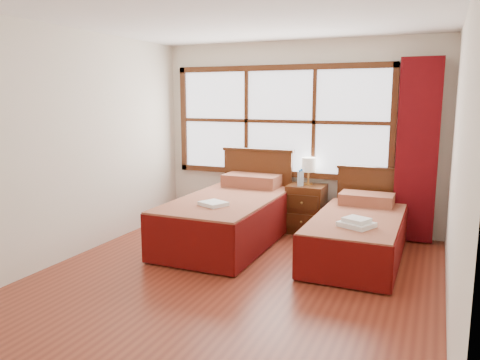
% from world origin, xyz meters
% --- Properties ---
extents(floor, '(4.50, 4.50, 0.00)m').
position_xyz_m(floor, '(0.00, 0.00, 0.00)').
color(floor, brown).
rests_on(floor, ground).
extents(ceiling, '(4.50, 4.50, 0.00)m').
position_xyz_m(ceiling, '(0.00, 0.00, 2.60)').
color(ceiling, white).
rests_on(ceiling, wall_back).
extents(wall_back, '(4.00, 0.00, 4.00)m').
position_xyz_m(wall_back, '(0.00, 2.25, 1.30)').
color(wall_back, silver).
rests_on(wall_back, floor).
extents(wall_left, '(0.00, 4.50, 4.50)m').
position_xyz_m(wall_left, '(-2.00, 0.00, 1.30)').
color(wall_left, silver).
rests_on(wall_left, floor).
extents(wall_right, '(0.00, 4.50, 4.50)m').
position_xyz_m(wall_right, '(2.00, 0.00, 1.30)').
color(wall_right, silver).
rests_on(wall_right, floor).
extents(window, '(3.16, 0.06, 1.56)m').
position_xyz_m(window, '(-0.25, 2.21, 1.50)').
color(window, white).
rests_on(window, wall_back).
extents(curtain, '(0.50, 0.16, 2.30)m').
position_xyz_m(curtain, '(1.60, 2.11, 1.17)').
color(curtain, '#61090E').
rests_on(curtain, wall_back).
extents(bed_left, '(1.14, 2.20, 1.11)m').
position_xyz_m(bed_left, '(-0.55, 1.20, 0.34)').
color(bed_left, '#3F1F0D').
rests_on(bed_left, floor).
extents(bed_right, '(0.97, 1.99, 0.93)m').
position_xyz_m(bed_right, '(1.05, 1.20, 0.29)').
color(bed_right, '#3F1F0D').
rests_on(bed_right, floor).
extents(nightstand, '(0.49, 0.48, 0.66)m').
position_xyz_m(nightstand, '(0.22, 1.99, 0.33)').
color(nightstand, '#4B2510').
rests_on(nightstand, floor).
extents(towels_left, '(0.36, 0.34, 0.04)m').
position_xyz_m(towels_left, '(-0.52, 0.64, 0.61)').
color(towels_left, white).
rests_on(towels_left, bed_left).
extents(towels_right, '(0.41, 0.39, 0.10)m').
position_xyz_m(towels_right, '(1.11, 0.71, 0.54)').
color(towels_right, white).
rests_on(towels_right, bed_right).
extents(lamp, '(0.19, 0.19, 0.37)m').
position_xyz_m(lamp, '(0.23, 2.05, 0.92)').
color(lamp, gold).
rests_on(lamp, nightstand).
extents(bottle_near, '(0.06, 0.06, 0.24)m').
position_xyz_m(bottle_near, '(0.17, 1.90, 0.76)').
color(bottle_near, '#A3BFD2').
rests_on(bottle_near, nightstand).
extents(bottle_far, '(0.06, 0.06, 0.22)m').
position_xyz_m(bottle_far, '(0.15, 1.88, 0.76)').
color(bottle_far, '#A3BFD2').
rests_on(bottle_far, nightstand).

